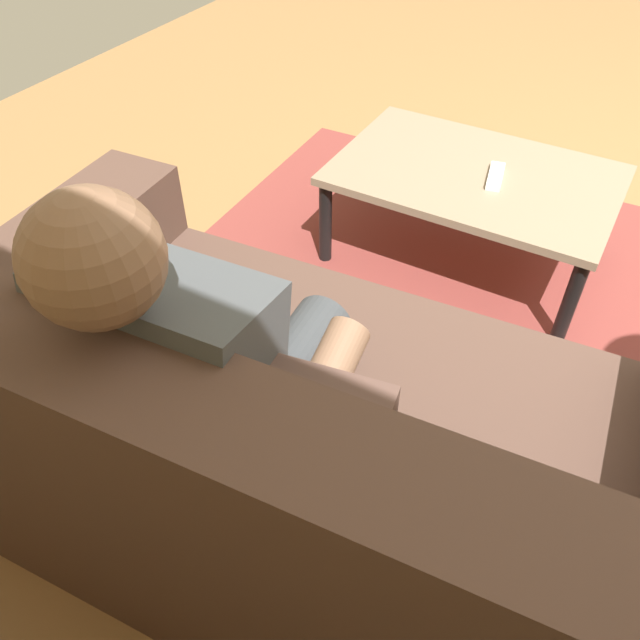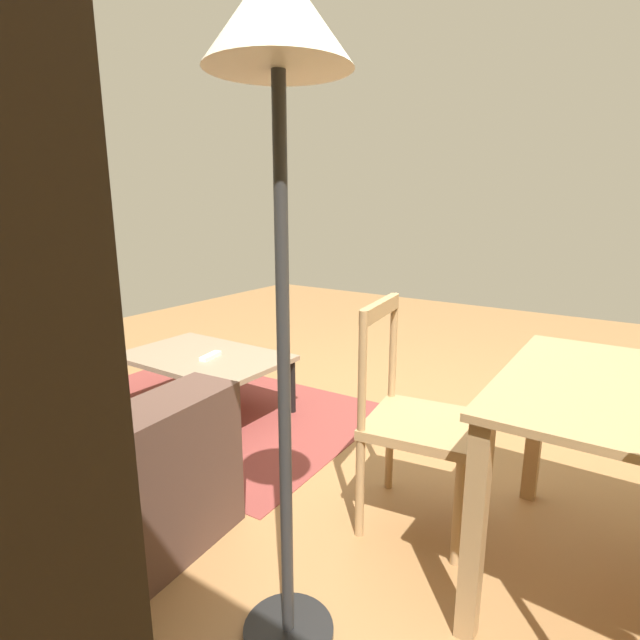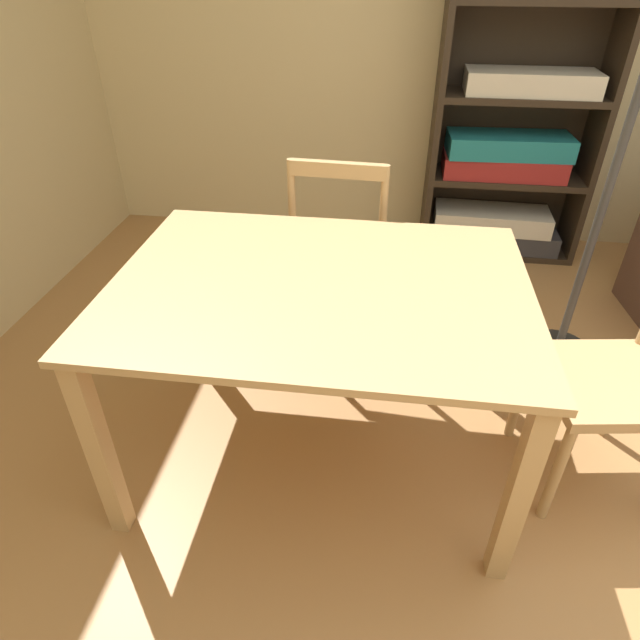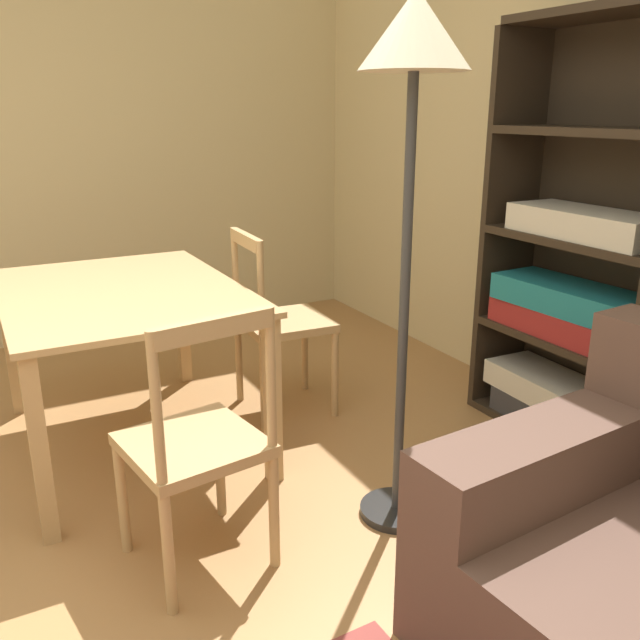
{
  "view_description": "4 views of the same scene",
  "coord_description": "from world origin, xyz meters",
  "px_view_note": "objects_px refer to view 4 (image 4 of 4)",
  "views": [
    {
      "loc": [
        0.75,
        2.32,
        1.56
      ],
      "look_at": [
        1.2,
        1.53,
        0.7
      ],
      "focal_mm": 35.41,
      "sensor_mm": 36.0,
      "label": 1
    },
    {
      "loc": [
        -0.99,
        2.32,
        1.31
      ],
      "look_at": [
        -0.04,
        0.9,
        0.9
      ],
      "focal_mm": 27.73,
      "sensor_mm": 36.0,
      "label": 2
    },
    {
      "loc": [
        -1.08,
        -0.89,
        1.62
      ],
      "look_at": [
        -1.28,
        0.57,
        0.6
      ],
      "focal_mm": 30.17,
      "sensor_mm": 36.0,
      "label": 3
    },
    {
      "loc": [
        1.63,
        0.01,
        1.5
      ],
      "look_at": [
        -0.04,
        0.9,
        0.9
      ],
      "focal_mm": 37.46,
      "sensor_mm": 36.0,
      "label": 4
    }
  ],
  "objects_px": {
    "dining_table": "(122,311)",
    "floor_lamp": "(413,87)",
    "bookshelf": "(579,285)",
    "dining_chair_near_wall": "(279,323)",
    "dining_chair_facing_couch": "(197,446)"
  },
  "relations": [
    {
      "from": "dining_table",
      "to": "dining_chair_near_wall",
      "type": "distance_m",
      "value": 0.78
    },
    {
      "from": "dining_chair_near_wall",
      "to": "floor_lamp",
      "type": "xyz_separation_m",
      "value": [
        1.07,
        -0.01,
        1.09
      ]
    },
    {
      "from": "dining_table",
      "to": "floor_lamp",
      "type": "height_order",
      "value": "floor_lamp"
    },
    {
      "from": "dining_chair_near_wall",
      "to": "bookshelf",
      "type": "bearing_deg",
      "value": 50.87
    },
    {
      "from": "dining_table",
      "to": "floor_lamp",
      "type": "xyz_separation_m",
      "value": [
        1.07,
        0.76,
        0.92
      ]
    },
    {
      "from": "dining_chair_facing_couch",
      "to": "dining_table",
      "type": "bearing_deg",
      "value": -179.74
    },
    {
      "from": "dining_table",
      "to": "dining_chair_facing_couch",
      "type": "xyz_separation_m",
      "value": [
        1.0,
        0.0,
        -0.19
      ]
    },
    {
      "from": "bookshelf",
      "to": "floor_lamp",
      "type": "bearing_deg",
      "value": -80.32
    },
    {
      "from": "dining_table",
      "to": "dining_chair_facing_couch",
      "type": "distance_m",
      "value": 1.02
    },
    {
      "from": "dining_chair_facing_couch",
      "to": "floor_lamp",
      "type": "height_order",
      "value": "floor_lamp"
    },
    {
      "from": "dining_table",
      "to": "floor_lamp",
      "type": "relative_size",
      "value": 0.72
    },
    {
      "from": "dining_chair_facing_couch",
      "to": "bookshelf",
      "type": "bearing_deg",
      "value": 93.49
    },
    {
      "from": "floor_lamp",
      "to": "dining_chair_facing_couch",
      "type": "bearing_deg",
      "value": -95.64
    },
    {
      "from": "dining_table",
      "to": "dining_chair_near_wall",
      "type": "bearing_deg",
      "value": 90.14
    },
    {
      "from": "bookshelf",
      "to": "dining_chair_facing_couch",
      "type": "xyz_separation_m",
      "value": [
        0.11,
        -1.85,
        -0.29
      ]
    }
  ]
}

